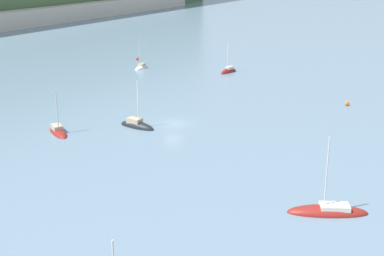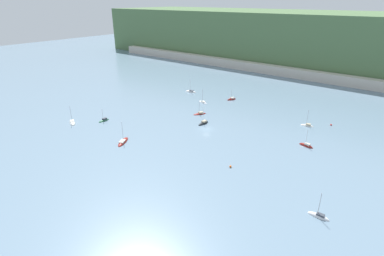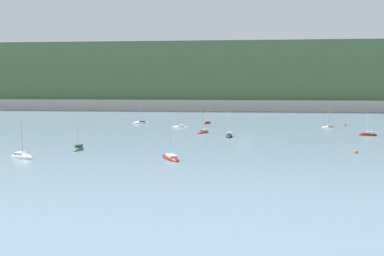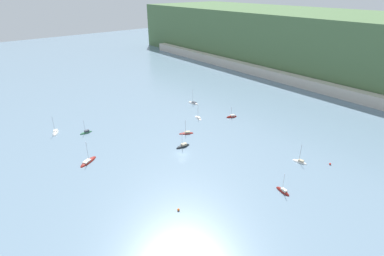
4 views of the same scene
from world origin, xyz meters
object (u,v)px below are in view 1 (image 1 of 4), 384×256
Objects in this scene: sailboat_2 at (328,212)px; mooring_buoy_0 at (137,59)px; sailboat_7 at (228,72)px; sailboat_3 at (141,68)px; mooring_buoy_1 at (347,103)px; sailboat_6 at (137,126)px; sailboat_4 at (58,132)px.

sailboat_2 reaches higher than mooring_buoy_0.
sailboat_2 reaches higher than sailboat_7.
mooring_buoy_0 is (7.27, 6.44, 0.20)m from sailboat_3.
mooring_buoy_0 is 54.40m from mooring_buoy_1.
sailboat_6 is 11.75× the size of mooring_buoy_0.
sailboat_7 is 10.87× the size of mooring_buoy_0.
sailboat_2 is 33.45m from sailboat_6.
sailboat_3 is 18.91m from sailboat_7.
sailboat_6 is 39.83m from sailboat_7.
sailboat_6 is at bearing -143.28° from mooring_buoy_0.
mooring_buoy_0 is at bearing -69.28° from sailboat_2.
sailboat_7 is at bearing -82.82° from sailboat_2.
sailboat_2 is 63.40m from sailboat_7.
sailboat_2 is at bearing -166.78° from mooring_buoy_1.
mooring_buoy_1 is at bearing 74.55° from sailboat_7.
sailboat_6 reaches higher than mooring_buoy_0.
sailboat_7 is (39.38, 5.97, -0.01)m from sailboat_6.
sailboat_4 is 0.95× the size of sailboat_7.
sailboat_2 is at bearing -130.52° from mooring_buoy_0.
sailboat_6 is (-33.44, -23.92, -0.01)m from sailboat_3.
sailboat_3 is 11.42× the size of mooring_buoy_0.
sailboat_3 is 1.11× the size of sailboat_4.
sailboat_2 is 1.12× the size of sailboat_3.
sailboat_7 is at bearing 96.66° from sailboat_3.
mooring_buoy_0 is (48.37, 22.72, 0.20)m from sailboat_4.
sailboat_2 is at bearing 44.87° from sailboat_7.
sailboat_2 reaches higher than sailboat_6.
mooring_buoy_1 is (26.63, -22.18, 0.23)m from sailboat_6.
sailboat_3 reaches higher than sailboat_6.
sailboat_2 is at bearing 38.89° from sailboat_3.
sailboat_6 is 1.08× the size of sailboat_7.
mooring_buoy_1 is at bearing 69.93° from sailboat_3.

